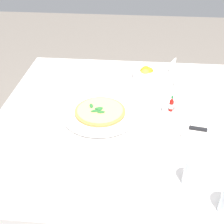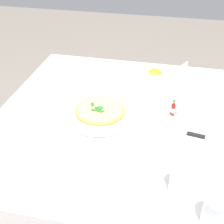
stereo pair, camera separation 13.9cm
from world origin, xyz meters
TOP-DOWN VIEW (x-y plane):
  - ground_plane at (0.00, 0.00)m, footprint 8.00×8.00m
  - dining_table at (0.00, 0.00)m, footprint 1.19×1.19m
  - pizza_plate at (-0.11, -0.01)m, footprint 0.36×0.36m
  - pizza at (-0.11, -0.01)m, footprint 0.24×0.24m
  - coffee_cup_center_back at (-0.14, -0.37)m, footprint 0.13×0.13m
  - coffee_cup_far_right at (0.29, 0.28)m, footprint 0.13×0.13m
  - water_glass_near_right at (0.26, -0.39)m, footprint 0.07×0.07m
  - water_glass_back_corner at (0.37, -0.50)m, footprint 0.08×0.08m
  - napkin_folded at (0.37, -0.11)m, footprint 0.25×0.18m
  - dinner_knife at (0.37, -0.11)m, footprint 0.20×0.05m
  - citrus_bowl at (0.10, 0.38)m, footprint 0.15×0.15m
  - hot_sauce_bottle at (0.22, 0.06)m, footprint 0.02×0.02m
  - salt_shaker at (0.25, 0.07)m, footprint 0.03×0.03m
  - pepper_shaker at (0.19, 0.05)m, footprint 0.03×0.03m
  - menu_card at (0.26, 0.50)m, footprint 0.04×0.08m

SIDE VIEW (x-z plane):
  - ground_plane at x=0.00m, z-range 0.00..0.00m
  - dining_table at x=0.00m, z-range 0.25..0.98m
  - napkin_folded at x=0.37m, z-range 0.74..0.76m
  - pizza_plate at x=-0.11m, z-range 0.74..0.76m
  - dinner_knife at x=0.37m, z-range 0.76..0.77m
  - pizza at x=-0.11m, z-range 0.75..0.77m
  - salt_shaker at x=0.25m, z-range 0.73..0.79m
  - pepper_shaker at x=0.19m, z-range 0.73..0.79m
  - coffee_cup_far_right at x=0.29m, z-range 0.73..0.79m
  - citrus_bowl at x=0.10m, z-range 0.73..0.80m
  - menu_card at x=0.26m, z-range 0.74..0.80m
  - coffee_cup_center_back at x=-0.14m, z-range 0.73..0.80m
  - hot_sauce_bottle at x=0.22m, z-range 0.73..0.81m
  - water_glass_back_corner at x=0.37m, z-range 0.73..0.83m
  - water_glass_near_right at x=0.26m, z-range 0.73..0.84m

